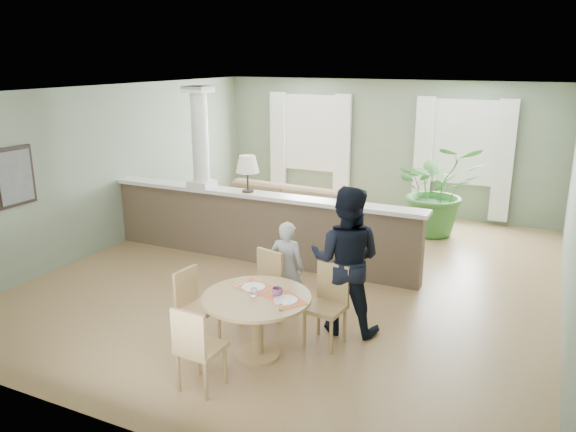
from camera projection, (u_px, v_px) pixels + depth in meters
The scene contains 12 objects.
ground at pixel (304, 274), 8.41m from camera, with size 8.00×8.00×0.00m, color tan.
room_shell at pixel (320, 148), 8.47m from camera, with size 7.02×8.02×2.71m.
pony_wall at pixel (252, 217), 8.79m from camera, with size 5.32×0.38×2.70m.
sofa at pixel (275, 213), 10.02m from camera, with size 3.01×1.18×0.88m, color #826447.
houseplant at pixel (438, 190), 10.07m from camera, with size 1.50×1.30×1.67m, color #356E2C.
dining_table at pixel (258, 308), 5.95m from camera, with size 1.16×1.16×0.80m.
chair_far_boy at pixel (264, 284), 6.75m from camera, with size 0.49×0.49×0.90m.
chair_far_man at pixel (328, 301), 6.28m from camera, with size 0.45×0.45×0.91m.
chair_near at pixel (196, 346), 5.34m from camera, with size 0.42×0.42×0.88m.
chair_side at pixel (194, 303), 6.29m from camera, with size 0.43×0.43×0.86m.
child_person at pixel (287, 268), 6.96m from camera, with size 0.44×0.29×1.21m, color #A7A7AC.
man_person at pixel (346, 260), 6.46m from camera, with size 0.85×0.66×1.75m, color black.
Camera 1 is at (3.15, -7.19, 3.14)m, focal length 35.00 mm.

